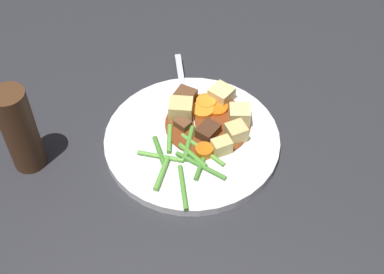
{
  "coord_description": "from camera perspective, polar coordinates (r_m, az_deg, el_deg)",
  "views": [
    {
      "loc": [
        -0.5,
        -0.17,
        0.61
      ],
      "look_at": [
        0.0,
        0.0,
        0.01
      ],
      "focal_mm": 49.32,
      "sensor_mm": 36.0,
      "label": 1
    }
  ],
  "objects": [
    {
      "name": "ground_plane",
      "position": [
        0.81,
        0.0,
        -0.66
      ],
      "size": [
        3.0,
        3.0,
        0.0
      ],
      "primitive_type": "plane",
      "color": "#2D2D33"
    },
    {
      "name": "dinner_plate",
      "position": [
        0.8,
        0.0,
        -0.33
      ],
      "size": [
        0.27,
        0.27,
        0.01
      ],
      "primitive_type": "cylinder",
      "color": "white",
      "rests_on": "ground_plane"
    },
    {
      "name": "stew_sauce",
      "position": [
        0.81,
        1.7,
        1.42
      ],
      "size": [
        0.13,
        0.13,
        0.0
      ],
      "primitive_type": "cylinder",
      "color": "brown",
      "rests_on": "dinner_plate"
    },
    {
      "name": "carrot_slice_0",
      "position": [
        0.83,
        2.68,
        3.18
      ],
      "size": [
        0.05,
        0.05,
        0.01
      ],
      "primitive_type": "cylinder",
      "rotation": [
        0.0,
        0.0,
        0.89
      ],
      "color": "orange",
      "rests_on": "dinner_plate"
    },
    {
      "name": "carrot_slice_1",
      "position": [
        0.83,
        1.12,
        2.9
      ],
      "size": [
        0.05,
        0.05,
        0.01
      ],
      "primitive_type": "cylinder",
      "rotation": [
        0.0,
        0.0,
        0.65
      ],
      "color": "orange",
      "rests_on": "dinner_plate"
    },
    {
      "name": "carrot_slice_2",
      "position": [
        0.77,
        1.33,
        -1.5
      ],
      "size": [
        0.03,
        0.03,
        0.01
      ],
      "primitive_type": "cylinder",
      "rotation": [
        0.0,
        0.0,
        4.9
      ],
      "color": "orange",
      "rests_on": "dinner_plate"
    },
    {
      "name": "carrot_slice_3",
      "position": [
        0.84,
        1.54,
        3.74
      ],
      "size": [
        0.03,
        0.03,
        0.01
      ],
      "primitive_type": "cylinder",
      "rotation": [
        0.0,
        0.0,
        0.09
      ],
      "color": "orange",
      "rests_on": "dinner_plate"
    },
    {
      "name": "potato_chunk_0",
      "position": [
        0.81,
        5.17,
        2.37
      ],
      "size": [
        0.04,
        0.04,
        0.03
      ],
      "primitive_type": "cube",
      "rotation": [
        0.0,
        0.0,
        0.32
      ],
      "color": "#EAD68C",
      "rests_on": "dinner_plate"
    },
    {
      "name": "potato_chunk_1",
      "position": [
        0.77,
        3.21,
        -0.99
      ],
      "size": [
        0.03,
        0.03,
        0.02
      ],
      "primitive_type": "cube",
      "rotation": [
        0.0,
        0.0,
        5.44
      ],
      "color": "#E5CC7A",
      "rests_on": "dinner_plate"
    },
    {
      "name": "potato_chunk_2",
      "position": [
        0.81,
        -1.2,
        2.98
      ],
      "size": [
        0.04,
        0.04,
        0.03
      ],
      "primitive_type": "cube",
      "rotation": [
        0.0,
        0.0,
        4.94
      ],
      "color": "#E5CC7A",
      "rests_on": "dinner_plate"
    },
    {
      "name": "potato_chunk_3",
      "position": [
        0.79,
        4.79,
        0.49
      ],
      "size": [
        0.04,
        0.04,
        0.03
      ],
      "primitive_type": "cube",
      "rotation": [
        0.0,
        0.0,
        0.73
      ],
      "color": "#E5CC7A",
      "rests_on": "dinner_plate"
    },
    {
      "name": "potato_chunk_4",
      "position": [
        0.84,
        3.21,
        4.62
      ],
      "size": [
        0.04,
        0.04,
        0.02
      ],
      "primitive_type": "cube",
      "rotation": [
        0.0,
        0.0,
        1.21
      ],
      "color": "#EAD68C",
      "rests_on": "dinner_plate"
    },
    {
      "name": "meat_chunk_0",
      "position": [
        0.8,
        -1.02,
        1.39
      ],
      "size": [
        0.03,
        0.03,
        0.01
      ],
      "primitive_type": "cube",
      "rotation": [
        0.0,
        0.0,
        1.16
      ],
      "color": "brown",
      "rests_on": "dinner_plate"
    },
    {
      "name": "meat_chunk_1",
      "position": [
        0.84,
        -0.77,
        4.3
      ],
      "size": [
        0.04,
        0.03,
        0.02
      ],
      "primitive_type": "cube",
      "rotation": [
        0.0,
        0.0,
        1.41
      ],
      "color": "brown",
      "rests_on": "dinner_plate"
    },
    {
      "name": "meat_chunk_2",
      "position": [
        0.79,
        1.75,
        0.59
      ],
      "size": [
        0.04,
        0.04,
        0.02
      ],
      "primitive_type": "cube",
      "rotation": [
        0.0,
        0.0,
        2.82
      ],
      "color": "#4C2B19",
      "rests_on": "dinner_plate"
    },
    {
      "name": "green_bean_0",
      "position": [
        0.75,
        -3.26,
        -3.91
      ],
      "size": [
        0.06,
        0.01,
        0.01
      ],
      "primitive_type": "cylinder",
      "rotation": [
        0.0,
        1.57,
        3.2
      ],
      "color": "#66AD42",
      "rests_on": "dinner_plate"
    },
    {
      "name": "green_bean_1",
      "position": [
        0.76,
        1.25,
        -2.32
      ],
      "size": [
        0.08,
        0.01,
        0.01
      ],
      "primitive_type": "cylinder",
      "rotation": [
        0.0,
        1.57,
        3.17
      ],
      "color": "#4C8E33",
      "rests_on": "dinner_plate"
    },
    {
      "name": "green_bean_2",
      "position": [
        0.78,
        -0.12,
        -0.74
      ],
      "size": [
        0.07,
        0.02,
        0.01
      ],
      "primitive_type": "cylinder",
      "rotation": [
        0.0,
        1.57,
        3.28
      ],
      "color": "#599E38",
      "rests_on": "dinner_plate"
    },
    {
      "name": "green_bean_3",
      "position": [
        0.76,
        0.94,
        -3.1
      ],
      "size": [
        0.03,
        0.08,
        0.01
      ],
      "primitive_type": "cylinder",
      "rotation": [
        0.0,
        1.57,
        4.45
      ],
      "color": "#4C8E33",
      "rests_on": "dinner_plate"
    },
    {
      "name": "green_bean_4",
      "position": [
        0.77,
        -3.42,
        -2.11
      ],
      "size": [
        0.01,
        0.07,
        0.01
      ],
      "primitive_type": "cylinder",
      "rotation": [
        0.0,
        1.57,
        4.81
      ],
      "color": "#66AD42",
      "rests_on": "dinner_plate"
    },
    {
      "name": "green_bean_5",
      "position": [
        0.77,
        1.16,
        -1.37
      ],
      "size": [
        0.04,
        0.08,
        0.01
      ],
      "primitive_type": "cylinder",
      "rotation": [
        0.0,
        1.57,
        4.28
      ],
      "color": "#66AD42",
      "rests_on": "dinner_plate"
    },
    {
      "name": "green_bean_6",
      "position": [
        0.77,
        -3.51,
        -1.64
      ],
      "size": [
        0.05,
        0.04,
        0.01
      ],
      "primitive_type": "cylinder",
      "rotation": [
        0.0,
        1.57,
        3.76
      ],
      "color": "#4C8E33",
      "rests_on": "dinner_plate"
    },
    {
      "name": "green_bean_7",
      "position": [
        0.77,
        0.06,
        -2.0
      ],
      "size": [
        0.03,
        0.05,
        0.01
      ],
      "primitive_type": "cylinder",
      "rotation": [
        0.0,
        1.57,
        4.2
      ],
      "color": "#599E38",
      "rests_on": "dinner_plate"
    },
    {
      "name": "green_bean_8",
      "position": [
        0.79,
        -2.45,
        -0.18
      ],
      "size": [
        0.05,
        0.02,
        0.01
      ],
      "primitive_type": "cylinder",
      "rotation": [
        0.0,
        1.57,
        3.46
      ],
      "color": "#66AD42",
      "rests_on": "dinner_plate"
    },
    {
      "name": "green_bean_9",
      "position": [
        0.73,
        -0.98,
        -5.45
      ],
      "size": [
        0.07,
        0.04,
        0.01
      ],
      "primitive_type": "cylinder",
      "rotation": [
        0.0,
        1.57,
        3.59
      ],
      "color": "#599E38",
      "rests_on": "dinner_plate"
    },
    {
      "name": "fork",
      "position": [
        0.86,
        -0.94,
        4.89
      ],
      "size": [
        0.17,
        0.09,
        0.0
      ],
      "color": "silver",
      "rests_on": "dinner_plate"
    },
    {
      "name": "pepper_mill",
      "position": [
        0.77,
        -18.14,
        0.71
      ],
      "size": [
        0.05,
        0.05,
        0.14
      ],
      "primitive_type": "cylinder",
      "color": "#4C2D19",
      "rests_on": "ground_plane"
    }
  ]
}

